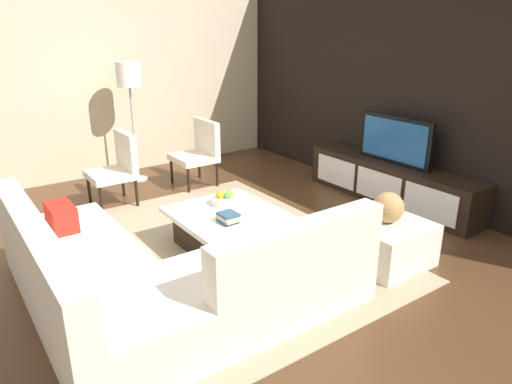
# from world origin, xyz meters

# --- Properties ---
(ground_plane) EXTENTS (14.00, 14.00, 0.00)m
(ground_plane) POSITION_xyz_m (0.00, 0.00, 0.00)
(ground_plane) COLOR #4C301C
(feature_wall_back) EXTENTS (6.40, 0.12, 2.80)m
(feature_wall_back) POSITION_xyz_m (0.00, 2.70, 1.40)
(feature_wall_back) COLOR black
(feature_wall_back) RESTS_ON ground
(side_wall_left) EXTENTS (0.12, 5.20, 2.80)m
(side_wall_left) POSITION_xyz_m (-3.20, 0.20, 1.40)
(side_wall_left) COLOR beige
(side_wall_left) RESTS_ON ground
(area_rug) EXTENTS (3.34, 2.60, 0.01)m
(area_rug) POSITION_xyz_m (-0.10, 0.00, 0.01)
(area_rug) COLOR tan
(area_rug) RESTS_ON ground
(media_console) EXTENTS (2.33, 0.46, 0.50)m
(media_console) POSITION_xyz_m (0.00, 2.40, 0.25)
(media_console) COLOR black
(media_console) RESTS_ON ground
(television) EXTENTS (1.01, 0.06, 0.56)m
(television) POSITION_xyz_m (0.00, 2.40, 0.78)
(television) COLOR black
(television) RESTS_ON media_console
(sectional_couch) EXTENTS (2.33, 2.30, 0.81)m
(sectional_couch) POSITION_xyz_m (0.50, -0.89, 0.28)
(sectional_couch) COLOR beige
(sectional_couch) RESTS_ON ground
(coffee_table) EXTENTS (0.99, 0.95, 0.38)m
(coffee_table) POSITION_xyz_m (-0.10, 0.10, 0.20)
(coffee_table) COLOR black
(coffee_table) RESTS_ON ground
(accent_chair_near) EXTENTS (0.53, 0.51, 0.87)m
(accent_chair_near) POSITION_xyz_m (-1.88, -0.31, 0.49)
(accent_chair_near) COLOR black
(accent_chair_near) RESTS_ON ground
(floor_lamp) EXTENTS (0.33, 0.33, 1.62)m
(floor_lamp) POSITION_xyz_m (-2.63, 0.20, 1.36)
(floor_lamp) COLOR #A5A5AA
(floor_lamp) RESTS_ON ground
(ottoman) EXTENTS (0.70, 0.70, 0.40)m
(ottoman) POSITION_xyz_m (0.98, 1.13, 0.20)
(ottoman) COLOR beige
(ottoman) RESTS_ON ground
(fruit_bowl) EXTENTS (0.28, 0.28, 0.14)m
(fruit_bowl) POSITION_xyz_m (-0.28, 0.20, 0.43)
(fruit_bowl) COLOR silver
(fruit_bowl) RESTS_ON coffee_table
(accent_chair_far) EXTENTS (0.57, 0.51, 0.87)m
(accent_chair_far) POSITION_xyz_m (-1.97, 0.85, 0.49)
(accent_chair_far) COLOR black
(accent_chair_far) RESTS_ON ground
(decorative_ball) EXTENTS (0.28, 0.28, 0.28)m
(decorative_ball) POSITION_xyz_m (0.98, 1.13, 0.54)
(decorative_ball) COLOR #AD8451
(decorative_ball) RESTS_ON ottoman
(book_stack) EXTENTS (0.21, 0.16, 0.09)m
(book_stack) POSITION_xyz_m (0.12, -0.02, 0.42)
(book_stack) COLOR #2D516B
(book_stack) RESTS_ON coffee_table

